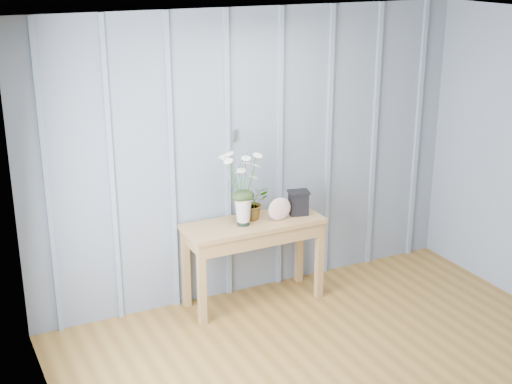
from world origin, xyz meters
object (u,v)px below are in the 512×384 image
daisy_vase (243,177)px  carved_box (298,202)px  sideboard (253,234)px  felt_disc_vessel (280,209)px

daisy_vase → carved_box: (0.53, 0.01, -0.31)m
daisy_vase → carved_box: size_ratio=3.09×
daisy_vase → carved_box: daisy_vase is taller
carved_box → sideboard: bearing=177.3°
felt_disc_vessel → carved_box: size_ratio=0.94×
sideboard → felt_disc_vessel: felt_disc_vessel is taller
daisy_vase → felt_disc_vessel: daisy_vase is taller
daisy_vase → sideboard: bearing=15.6°
sideboard → felt_disc_vessel: 0.31m
sideboard → daisy_vase: daisy_vase is taller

